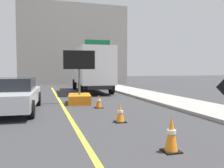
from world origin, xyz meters
TOP-DOWN VIEW (x-y plane):
  - lane_center_stripe at (0.00, 6.00)m, footprint 0.14×36.00m
  - arrow_board_trailer at (0.91, 12.75)m, footprint 1.60×1.93m
  - box_truck at (2.80, 18.66)m, footprint 2.69×7.34m
  - pickup_car at (-2.16, 11.10)m, footprint 2.36×4.87m
  - highway_guide_sign at (5.29, 24.78)m, footprint 2.79×0.19m
  - far_building_block at (2.91, 33.12)m, footprint 12.73×9.60m
  - traffic_cone_near_sign at (1.63, 4.97)m, footprint 0.36×0.36m
  - traffic_cone_mid_lane at (1.51, 7.95)m, footprint 0.36×0.36m
  - traffic_cone_far_lane at (1.51, 11.00)m, footprint 0.36×0.36m

SIDE VIEW (x-z plane):
  - lane_center_stripe at x=0.00m, z-range 0.00..0.01m
  - traffic_cone_far_lane at x=1.51m, z-range -0.01..0.60m
  - traffic_cone_mid_lane at x=1.51m, z-range -0.01..0.61m
  - traffic_cone_near_sign at x=1.63m, z-range -0.01..0.75m
  - arrow_board_trailer at x=0.91m, z-range -0.87..1.83m
  - pickup_car at x=-2.16m, z-range 0.01..1.39m
  - box_truck at x=2.80m, z-range 0.14..3.44m
  - highway_guide_sign at x=5.29m, z-range 0.92..5.92m
  - far_building_block at x=2.91m, z-range 0.00..9.45m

